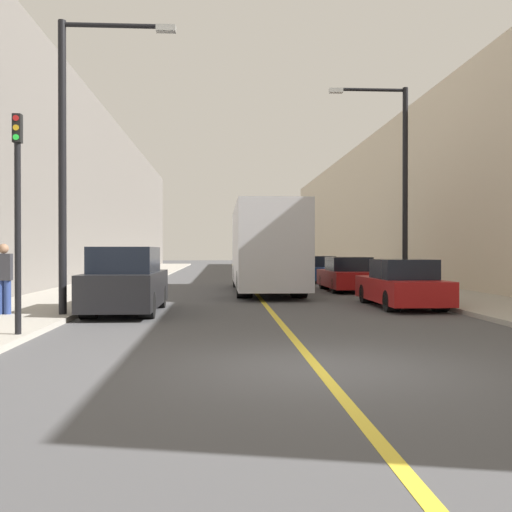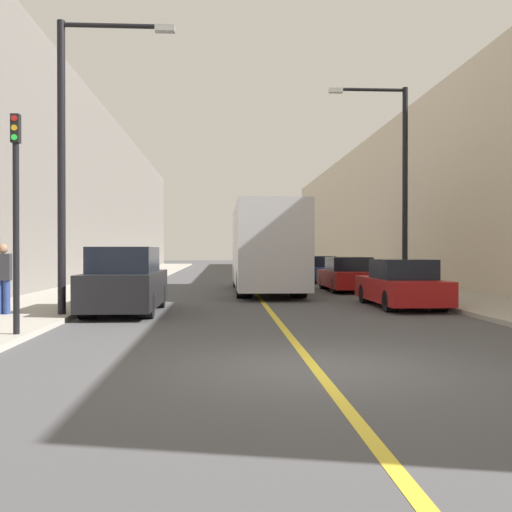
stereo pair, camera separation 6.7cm
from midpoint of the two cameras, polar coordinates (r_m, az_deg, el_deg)
ground_plane at (r=8.98m, az=5.72°, el=-10.61°), size 200.00×200.00×0.00m
sidewalk_left at (r=39.12m, az=-11.42°, el=-1.95°), size 3.49×72.00×0.13m
sidewalk_right at (r=39.61m, az=8.66°, el=-1.91°), size 3.49×72.00×0.13m
building_row_left at (r=39.94m, az=-16.78°, el=5.61°), size 4.00×72.00×10.60m
building_row_right at (r=40.63m, az=13.85°, el=4.73°), size 4.00×72.00×9.47m
road_center_line at (r=38.77m, az=-1.32°, el=-2.05°), size 0.16×72.00×0.01m
bus at (r=25.10m, az=0.80°, el=0.87°), size 2.56×10.44×3.55m
parked_suv_left at (r=16.95m, az=-12.37°, el=-2.48°), size 1.86×4.71×1.83m
car_right_near at (r=18.85m, az=13.58°, el=-2.74°), size 1.78×4.65×1.47m
car_right_mid at (r=26.00m, az=8.62°, el=-1.85°), size 1.87×4.79×1.46m
car_right_far at (r=32.97m, az=5.87°, el=-1.37°), size 1.80×4.30×1.44m
street_lamp_left at (r=16.03m, az=-17.10°, el=10.08°), size 2.95×0.24×7.40m
street_lamp_right at (r=22.99m, az=13.29°, el=7.50°), size 2.95×0.24×7.66m
traffic_light at (r=12.37m, az=-21.90°, el=3.68°), size 0.16×0.18×4.22m
pedestrian at (r=16.40m, az=-23.00°, el=-1.92°), size 0.39×0.25×1.78m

